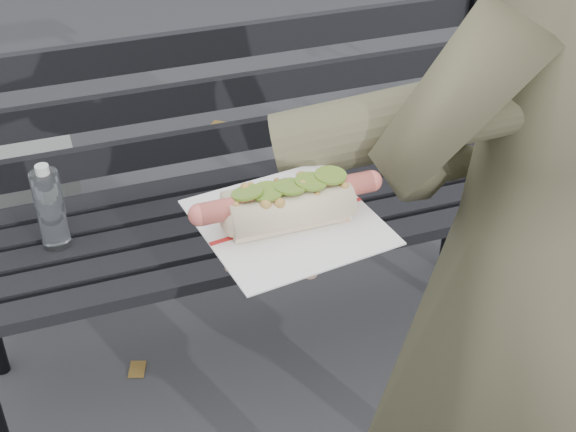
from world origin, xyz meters
TOP-DOWN VIEW (x-y plane):
  - park_bench at (0.08, 0.97)m, footprint 1.50×0.44m
  - person at (0.31, 0.16)m, footprint 0.65×0.47m
  - held_hotdog at (0.09, 0.13)m, footprint 0.64×0.31m

SIDE VIEW (x-z plane):
  - park_bench at x=0.08m, z-range 0.08..0.96m
  - person at x=0.31m, z-range 0.00..1.65m
  - held_hotdog at x=0.09m, z-range 1.01..1.21m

